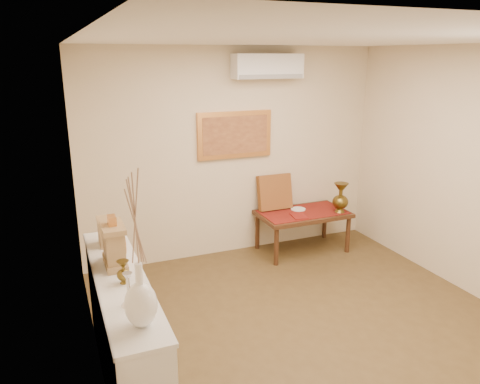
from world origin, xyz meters
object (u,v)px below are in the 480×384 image
display_ledge (124,333)px  brass_urn_tall (341,195)px  white_vase (137,246)px  low_table (303,217)px  mantel_clock (114,244)px  wooden_chest (108,231)px

display_ledge → brass_urn_tall: bearing=28.4°
white_vase → display_ledge: bearing=92.1°
white_vase → low_table: size_ratio=0.88×
display_ledge → mantel_clock: (0.00, 0.21, 0.66)m
low_table → wooden_chest: bearing=-155.4°
brass_urn_tall → wooden_chest: 3.30m
display_ledge → low_table: (2.67, 1.88, -0.01)m
white_vase → mantel_clock: 1.02m
mantel_clock → low_table: (2.67, 1.67, -0.67)m
wooden_chest → low_table: wooden_chest is taller
mantel_clock → wooden_chest: bearing=89.5°
brass_urn_tall → wooden_chest: wooden_chest is taller
white_vase → mantel_clock: size_ratio=2.57×
display_ledge → low_table: bearing=35.1°
white_vase → wooden_chest: bearing=90.9°
wooden_chest → low_table: (2.67, 1.22, -0.62)m
wooden_chest → brass_urn_tall: bearing=18.3°
mantel_clock → wooden_chest: size_ratio=1.68×
white_vase → low_table: (2.65, 2.62, -1.02)m
low_table → mantel_clock: bearing=-148.0°
mantel_clock → low_table: 3.22m
display_ledge → wooden_chest: wooden_chest is taller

